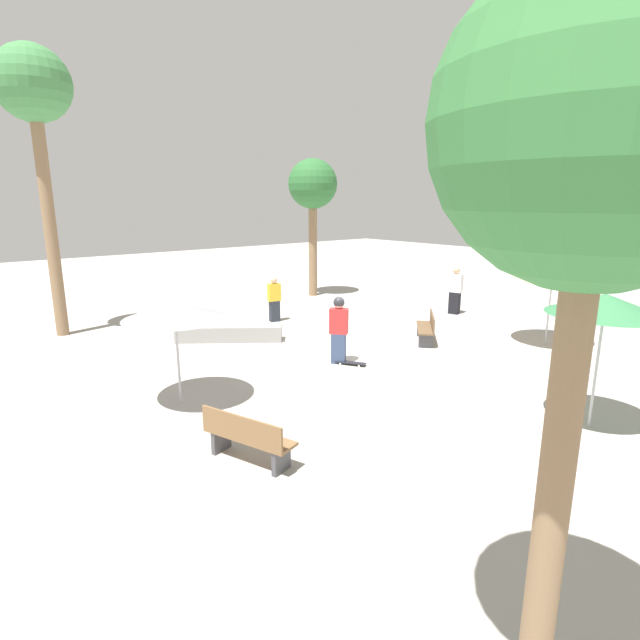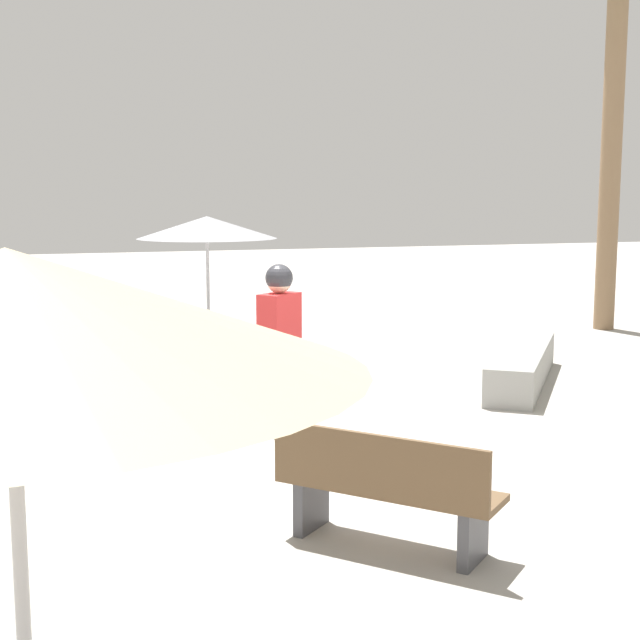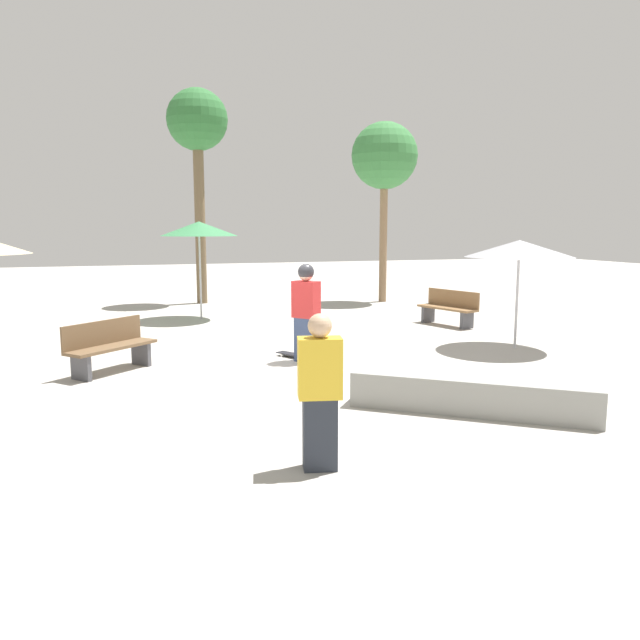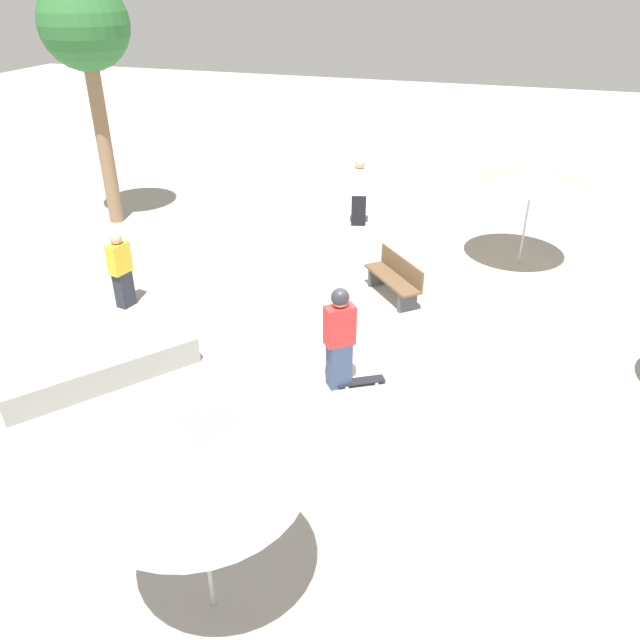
{
  "view_description": "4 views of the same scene",
  "coord_description": "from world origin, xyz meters",
  "px_view_note": "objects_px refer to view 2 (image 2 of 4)",
  "views": [
    {
      "loc": [
        9.08,
        9.33,
        4.09
      ],
      "look_at": [
        1.26,
        -0.12,
        1.14
      ],
      "focal_mm": 28.0,
      "sensor_mm": 36.0,
      "label": 1
    },
    {
      "loc": [
        -7.89,
        2.71,
        2.45
      ],
      "look_at": [
        1.08,
        -0.34,
        1.1
      ],
      "focal_mm": 50.0,
      "sensor_mm": 36.0,
      "label": 2
    },
    {
      "loc": [
        -2.26,
        -10.24,
        2.38
      ],
      "look_at": [
        1.04,
        -0.15,
        0.78
      ],
      "focal_mm": 35.0,
      "sensor_mm": 36.0,
      "label": 3
    },
    {
      "loc": [
        8.85,
        2.42,
        5.89
      ],
      "look_at": [
        0.29,
        -0.33,
        0.79
      ],
      "focal_mm": 35.0,
      "sensor_mm": 36.0,
      "label": 4
    }
  ],
  "objects_px": {
    "skater_main": "(280,341)",
    "bench_near": "(385,490)",
    "skateboard": "(252,428)",
    "concrete_ledge": "(522,366)",
    "shade_umbrella_grey": "(207,228)",
    "shade_umbrella_tan": "(8,313)"
  },
  "relations": [
    {
      "from": "skater_main",
      "to": "shade_umbrella_tan",
      "type": "xyz_separation_m",
      "value": [
        -5.8,
        2.58,
        1.14
      ]
    },
    {
      "from": "skater_main",
      "to": "concrete_ledge",
      "type": "xyz_separation_m",
      "value": [
        1.15,
        -3.61,
        -0.71
      ]
    },
    {
      "from": "skateboard",
      "to": "shade_umbrella_tan",
      "type": "xyz_separation_m",
      "value": [
        -5.68,
        2.24,
        2.02
      ]
    },
    {
      "from": "concrete_ledge",
      "to": "shade_umbrella_tan",
      "type": "distance_m",
      "value": 9.48
    },
    {
      "from": "concrete_ledge",
      "to": "bench_near",
      "type": "distance_m",
      "value": 5.87
    },
    {
      "from": "skateboard",
      "to": "shade_umbrella_grey",
      "type": "relative_size",
      "value": 0.37
    },
    {
      "from": "concrete_ledge",
      "to": "shade_umbrella_grey",
      "type": "relative_size",
      "value": 1.33
    },
    {
      "from": "shade_umbrella_tan",
      "to": "shade_umbrella_grey",
      "type": "bearing_deg",
      "value": -15.06
    },
    {
      "from": "bench_near",
      "to": "shade_umbrella_grey",
      "type": "bearing_deg",
      "value": 135.85
    },
    {
      "from": "bench_near",
      "to": "skater_main",
      "type": "bearing_deg",
      "value": 134.82
    },
    {
      "from": "bench_near",
      "to": "shade_umbrella_tan",
      "type": "relative_size",
      "value": 0.64
    },
    {
      "from": "skater_main",
      "to": "concrete_ledge",
      "type": "relative_size",
      "value": 0.61
    },
    {
      "from": "skater_main",
      "to": "skateboard",
      "type": "bearing_deg",
      "value": -19.61
    },
    {
      "from": "skater_main",
      "to": "concrete_ledge",
      "type": "bearing_deg",
      "value": 158.44
    },
    {
      "from": "skater_main",
      "to": "bench_near",
      "type": "height_order",
      "value": "skater_main"
    },
    {
      "from": "concrete_ledge",
      "to": "skater_main",
      "type": "bearing_deg",
      "value": 107.59
    },
    {
      "from": "skater_main",
      "to": "bench_near",
      "type": "relative_size",
      "value": 1.17
    },
    {
      "from": "skater_main",
      "to": "shade_umbrella_tan",
      "type": "bearing_deg",
      "value": 26.89
    },
    {
      "from": "concrete_ledge",
      "to": "shade_umbrella_grey",
      "type": "height_order",
      "value": "shade_umbrella_grey"
    },
    {
      "from": "skateboard",
      "to": "bench_near",
      "type": "distance_m",
      "value": 3.22
    },
    {
      "from": "bench_near",
      "to": "shade_umbrella_tan",
      "type": "bearing_deg",
      "value": -85.24
    },
    {
      "from": "shade_umbrella_grey",
      "to": "shade_umbrella_tan",
      "type": "height_order",
      "value": "shade_umbrella_tan"
    }
  ]
}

